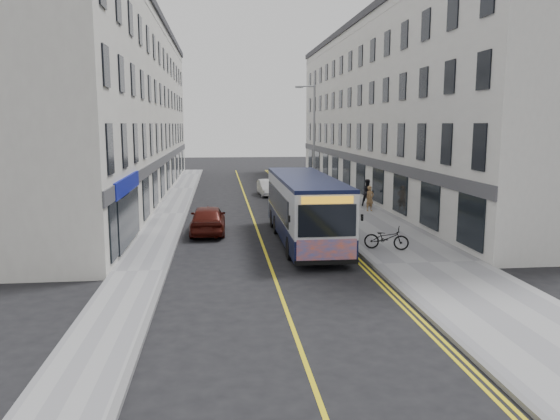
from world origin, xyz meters
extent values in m
plane|color=black|center=(0.00, 0.00, 0.00)|extent=(140.00, 140.00, 0.00)
cube|color=gray|center=(6.25, 12.00, 0.06)|extent=(4.50, 64.00, 0.12)
cube|color=gray|center=(-5.00, 12.00, 0.06)|extent=(2.00, 64.00, 0.12)
cube|color=slate|center=(4.00, 12.00, 0.07)|extent=(0.18, 64.00, 0.13)
cube|color=slate|center=(-4.00, 12.00, 0.07)|extent=(0.18, 64.00, 0.13)
cube|color=yellow|center=(0.00, 12.00, 0.00)|extent=(0.12, 64.00, 0.01)
cube|color=yellow|center=(3.55, 12.00, 0.00)|extent=(0.10, 64.00, 0.01)
cube|color=yellow|center=(3.75, 12.00, 0.00)|extent=(0.10, 64.00, 0.01)
cube|color=silver|center=(11.50, 21.00, 6.50)|extent=(6.00, 46.00, 13.00)
cube|color=silver|center=(-9.00, 21.00, 6.50)|extent=(6.00, 46.00, 13.00)
cylinder|color=gray|center=(4.25, 14.00, 4.00)|extent=(0.14, 0.14, 8.00)
cylinder|color=gray|center=(3.75, 14.00, 7.90)|extent=(1.00, 0.08, 0.08)
cube|color=gray|center=(3.25, 14.00, 7.85)|extent=(0.50, 0.18, 0.12)
cube|color=black|center=(2.00, 3.47, 0.77)|extent=(2.42, 10.66, 0.87)
cube|color=silver|center=(2.00, 3.47, 2.08)|extent=(2.42, 10.66, 1.74)
cube|color=black|center=(2.00, 3.47, 3.03)|extent=(2.44, 10.66, 0.15)
cube|color=black|center=(0.77, 4.05, 1.89)|extent=(0.04, 8.33, 1.11)
cube|color=black|center=(3.23, 4.05, 1.89)|extent=(0.04, 8.33, 1.11)
cube|color=black|center=(2.00, -1.88, 1.99)|extent=(2.18, 0.04, 1.21)
cube|color=#F45514|center=(2.00, -1.88, 0.82)|extent=(2.28, 0.04, 0.92)
cube|color=orange|center=(2.00, -1.89, 2.76)|extent=(1.94, 0.04, 0.27)
cylinder|color=black|center=(0.91, 0.27, 0.48)|extent=(0.27, 0.97, 0.97)
cylinder|color=black|center=(3.09, 0.27, 0.48)|extent=(0.27, 0.97, 0.97)
cylinder|color=black|center=(0.91, 5.60, 0.48)|extent=(0.27, 0.97, 0.97)
cylinder|color=black|center=(3.09, 5.60, 0.48)|extent=(0.27, 0.97, 0.97)
cylinder|color=black|center=(0.91, 7.34, 0.48)|extent=(0.27, 0.97, 0.97)
cylinder|color=black|center=(3.09, 7.34, 0.48)|extent=(0.27, 0.97, 0.97)
imported|color=black|center=(5.24, 1.15, 0.62)|extent=(2.03, 1.32, 1.01)
imported|color=olive|center=(7.39, 11.53, 0.91)|extent=(0.68, 0.57, 1.58)
imported|color=black|center=(7.82, 13.54, 1.01)|extent=(0.95, 0.78, 1.78)
imported|color=silver|center=(1.80, 20.62, 0.62)|extent=(1.52, 3.83, 1.24)
imported|color=#49120C|center=(-2.55, 6.09, 0.74)|extent=(1.82, 4.37, 1.48)
camera|label=1|loc=(-1.92, -21.38, 5.53)|focal=35.00mm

